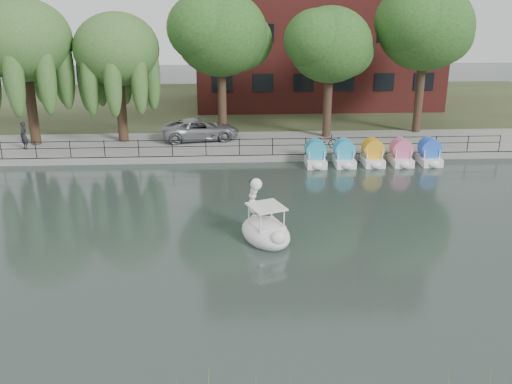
{
  "coord_description": "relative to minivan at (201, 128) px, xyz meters",
  "views": [
    {
      "loc": [
        -0.79,
        -19.82,
        9.83
      ],
      "look_at": [
        0.5,
        4.0,
        1.3
      ],
      "focal_mm": 40.0,
      "sensor_mm": 36.0,
      "label": 1
    }
  ],
  "objects": [
    {
      "name": "willow_mid",
      "position": [
        -5.05,
        -0.0,
        5.05
      ],
      "size": [
        5.32,
        5.32,
        8.15
      ],
      "color": "#473323",
      "rests_on": "promenade"
    },
    {
      "name": "broadleaf_far",
      "position": [
        14.95,
        1.5,
        6.2
      ],
      "size": [
        6.3,
        6.3,
        9.71
      ],
      "color": "#473323",
      "rests_on": "promenade"
    },
    {
      "name": "willow_left",
      "position": [
        -10.55,
        -0.5,
        5.67
      ],
      "size": [
        5.88,
        5.88,
        9.01
      ],
      "color": "#473323",
      "rests_on": "promenade"
    },
    {
      "name": "land_strip",
      "position": [
        2.45,
        13.0,
        -1.02
      ],
      "size": [
        60.0,
        22.0,
        0.36
      ],
      "primitive_type": "cube",
      "color": "#47512D",
      "rests_on": "ground_plane"
    },
    {
      "name": "promenade",
      "position": [
        2.45,
        -1.0,
        -1.0
      ],
      "size": [
        40.0,
        6.0,
        0.4
      ],
      "primitive_type": "cube",
      "color": "gray",
      "rests_on": "ground_plane"
    },
    {
      "name": "minivan",
      "position": [
        0.0,
        0.0,
        0.0
      ],
      "size": [
        3.49,
        6.1,
        1.61
      ],
      "primitive_type": "imported",
      "rotation": [
        0.0,
        0.0,
        1.72
      ],
      "color": "gray",
      "rests_on": "promenade"
    },
    {
      "name": "broadleaf_right",
      "position": [
        8.45,
        0.5,
        5.18
      ],
      "size": [
        5.4,
        5.4,
        8.32
      ],
      "color": "#473323",
      "rests_on": "promenade"
    },
    {
      "name": "ground_plane",
      "position": [
        2.45,
        -17.0,
        -1.2
      ],
      "size": [
        120.0,
        120.0,
        0.0
      ],
      "primitive_type": "plane",
      "color": "#3D4A44"
    },
    {
      "name": "pedestrian",
      "position": [
        -10.84,
        -1.74,
        0.19
      ],
      "size": [
        0.85,
        0.84,
        1.98
      ],
      "primitive_type": "imported",
      "rotation": [
        0.0,
        0.0,
        5.53
      ],
      "color": "black",
      "rests_on": "promenade"
    },
    {
      "name": "railing",
      "position": [
        2.45,
        -3.75,
        -0.06
      ],
      "size": [
        32.0,
        0.05,
        1.0
      ],
      "color": "black",
      "rests_on": "promenade"
    },
    {
      "name": "swan_boat",
      "position": [
        3.2,
        -15.23,
        -0.68
      ],
      "size": [
        2.68,
        3.28,
        2.4
      ],
      "rotation": [
        0.0,
        0.0,
        0.37
      ],
      "color": "white",
      "rests_on": "ground_plane"
    },
    {
      "name": "pedal_boat_row",
      "position": [
        10.28,
        -4.89,
        -0.6
      ],
      "size": [
        7.95,
        1.7,
        1.4
      ],
      "color": "white",
      "rests_on": "ground_plane"
    },
    {
      "name": "bicycle",
      "position": [
        7.78,
        -2.54,
        -0.3
      ],
      "size": [
        0.71,
        1.76,
        1.0
      ],
      "primitive_type": "imported",
      "rotation": [
        0.0,
        0.0,
        1.51
      ],
      "color": "gray",
      "rests_on": "promenade"
    },
    {
      "name": "kerb",
      "position": [
        2.45,
        -3.95,
        -1.0
      ],
      "size": [
        40.0,
        0.25,
        0.4
      ],
      "primitive_type": "cube",
      "color": "gray",
      "rests_on": "ground_plane"
    },
    {
      "name": "broadleaf_center",
      "position": [
        1.45,
        1.0,
        5.86
      ],
      "size": [
        6.0,
        6.0,
        9.25
      ],
      "color": "#473323",
      "rests_on": "promenade"
    }
  ]
}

